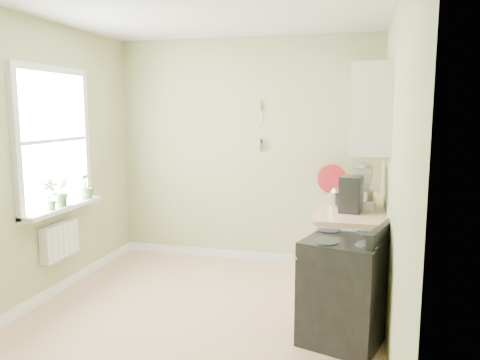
% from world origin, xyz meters
% --- Properties ---
extents(floor, '(3.20, 3.60, 0.02)m').
position_xyz_m(floor, '(0.00, 0.00, -0.01)').
color(floor, tan).
rests_on(floor, ground).
extents(ceiling, '(3.20, 3.60, 0.02)m').
position_xyz_m(ceiling, '(0.00, 0.00, 2.71)').
color(ceiling, white).
rests_on(ceiling, wall_back).
extents(wall_back, '(3.20, 0.02, 2.70)m').
position_xyz_m(wall_back, '(0.00, 1.81, 1.35)').
color(wall_back, tan).
rests_on(wall_back, floor).
extents(wall_left, '(0.02, 3.60, 2.70)m').
position_xyz_m(wall_left, '(-1.61, 0.00, 1.35)').
color(wall_left, tan).
rests_on(wall_left, floor).
extents(wall_right, '(0.02, 3.60, 2.70)m').
position_xyz_m(wall_right, '(1.61, 0.00, 1.35)').
color(wall_right, tan).
rests_on(wall_right, floor).
extents(base_cabinets, '(0.60, 1.60, 0.87)m').
position_xyz_m(base_cabinets, '(1.30, 1.00, 0.43)').
color(base_cabinets, white).
rests_on(base_cabinets, floor).
extents(countertop, '(0.64, 1.60, 0.04)m').
position_xyz_m(countertop, '(1.29, 1.00, 0.89)').
color(countertop, '#E4BA8B').
rests_on(countertop, base_cabinets).
extents(upper_cabinets, '(0.35, 1.40, 0.80)m').
position_xyz_m(upper_cabinets, '(1.43, 1.10, 1.85)').
color(upper_cabinets, white).
rests_on(upper_cabinets, wall_right).
extents(window, '(0.06, 1.14, 1.44)m').
position_xyz_m(window, '(-1.58, 0.30, 1.55)').
color(window, white).
rests_on(window, wall_left).
extents(window_sill, '(0.18, 1.14, 0.04)m').
position_xyz_m(window_sill, '(-1.51, 0.30, 0.88)').
color(window_sill, white).
rests_on(window_sill, wall_left).
extents(radiator, '(0.12, 0.50, 0.35)m').
position_xyz_m(radiator, '(-1.54, 0.25, 0.55)').
color(radiator, white).
rests_on(radiator, wall_left).
extents(wall_utensils, '(0.02, 0.14, 0.58)m').
position_xyz_m(wall_utensils, '(0.20, 1.78, 1.56)').
color(wall_utensils, '#E4BA8B').
rests_on(wall_utensils, wall_back).
extents(stove, '(0.79, 0.83, 0.96)m').
position_xyz_m(stove, '(1.28, -0.01, 0.43)').
color(stove, black).
rests_on(stove, floor).
extents(stand_mixer, '(0.25, 0.38, 0.43)m').
position_xyz_m(stand_mixer, '(1.39, 0.92, 1.09)').
color(stand_mixer, '#B2B2B7').
rests_on(stand_mixer, countertop).
extents(kettle, '(0.18, 0.11, 0.19)m').
position_xyz_m(kettle, '(1.13, 0.85, 1.00)').
color(kettle, silver).
rests_on(kettle, countertop).
extents(coffee_maker, '(0.22, 0.24, 0.33)m').
position_xyz_m(coffee_maker, '(1.28, 0.65, 1.07)').
color(coffee_maker, black).
rests_on(coffee_maker, countertop).
extents(red_tray, '(0.33, 0.15, 0.33)m').
position_xyz_m(red_tray, '(1.05, 1.65, 1.08)').
color(red_tray, '#A71F29').
rests_on(red_tray, countertop).
extents(jar, '(0.08, 0.08, 0.09)m').
position_xyz_m(jar, '(1.09, 1.04, 0.95)').
color(jar, beige).
rests_on(jar, countertop).
extents(plant_a, '(0.19, 0.18, 0.30)m').
position_xyz_m(plant_a, '(-1.50, 0.10, 1.05)').
color(plant_a, '#38642F').
rests_on(plant_a, window_sill).
extents(plant_b, '(0.19, 0.21, 0.30)m').
position_xyz_m(plant_b, '(-1.50, 0.27, 1.05)').
color(plant_b, '#38642F').
rests_on(plant_b, window_sill).
extents(plant_c, '(0.17, 0.17, 0.28)m').
position_xyz_m(plant_c, '(-1.50, 0.69, 1.04)').
color(plant_c, '#38642F').
rests_on(plant_c, window_sill).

